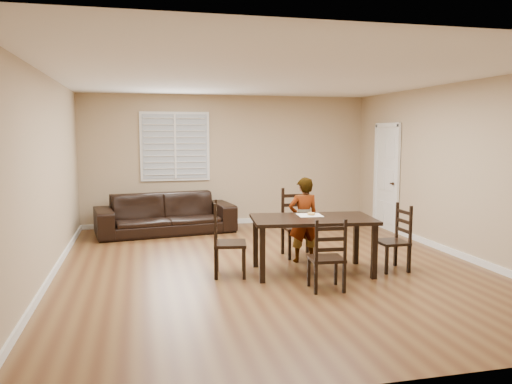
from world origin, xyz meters
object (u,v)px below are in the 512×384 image
at_px(chair_near, 296,224).
at_px(chair_left, 221,242).
at_px(chair_far, 329,259).
at_px(donut, 311,213).
at_px(child, 303,220).
at_px(sofa, 166,214).
at_px(dining_table, 313,224).
at_px(chair_right, 399,240).

distance_m(chair_near, chair_left, 1.63).
distance_m(chair_far, chair_left, 1.53).
height_order(chair_near, donut, chair_near).
bearing_deg(child, chair_near, -95.92).
height_order(chair_left, sofa, chair_left).
relative_size(child, sofa, 0.49).
xyz_separation_m(dining_table, donut, (0.04, 0.18, 0.11)).
bearing_deg(sofa, chair_near, -57.12).
relative_size(chair_right, donut, 8.34).
distance_m(child, sofa, 3.26).
bearing_deg(chair_left, donut, -78.46).
bearing_deg(chair_near, dining_table, -95.26).
height_order(chair_right, donut, chair_right).
relative_size(donut, sofa, 0.04).
distance_m(dining_table, chair_near, 1.08).
bearing_deg(donut, chair_left, -178.55).
height_order(chair_far, child, child).
bearing_deg(chair_right, chair_far, -62.13).
bearing_deg(chair_far, chair_left, -36.66).
xyz_separation_m(chair_left, chair_right, (2.49, -0.28, -0.04)).
distance_m(chair_far, child, 1.48).
bearing_deg(chair_far, dining_table, -91.79).
distance_m(dining_table, sofa, 3.73).
height_order(chair_left, chair_right, chair_left).
xyz_separation_m(chair_near, sofa, (-1.94, 2.18, -0.10)).
xyz_separation_m(chair_far, chair_left, (-1.16, 1.01, 0.05)).
bearing_deg(chair_near, chair_left, -145.86).
bearing_deg(child, sofa, -55.38).
bearing_deg(dining_table, chair_near, 90.73).
relative_size(chair_left, sofa, 0.39).
bearing_deg(donut, child, 86.39).
xyz_separation_m(dining_table, sofa, (-1.83, 3.23, -0.31)).
height_order(chair_near, chair_far, chair_near).
relative_size(chair_near, sofa, 0.41).
relative_size(chair_far, chair_left, 0.89).
bearing_deg(sofa, chair_far, -75.70).
distance_m(dining_table, chair_right, 1.28).
bearing_deg(chair_far, child, -91.90).
relative_size(chair_far, chair_right, 0.97).
bearing_deg(dining_table, donut, 83.66).
bearing_deg(chair_near, chair_far, -95.47).
relative_size(dining_table, chair_right, 1.87).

